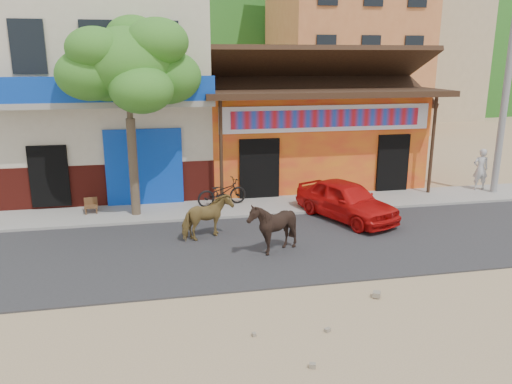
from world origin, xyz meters
TOP-DOWN VIEW (x-y plane):
  - ground at (0.00, 0.00)m, footprint 120.00×120.00m
  - road at (0.00, 2.50)m, footprint 60.00×5.00m
  - sidewalk at (0.00, 6.00)m, footprint 60.00×2.00m
  - dance_club at (2.00, 10.00)m, footprint 8.00×6.00m
  - cafe_building at (-5.50, 10.00)m, footprint 7.00×6.00m
  - apartment_front at (9.00, 24.00)m, footprint 9.00×9.00m
  - apartment_rear at (18.00, 30.00)m, footprint 8.00×8.00m
  - hillside at (0.00, 70.00)m, footprint 100.00×40.00m
  - tree at (-4.60, 5.80)m, footprint 3.00×3.00m
  - utility_pole at (8.20, 6.00)m, footprint 0.24×0.24m
  - cow_tan at (-2.60, 3.38)m, footprint 1.56×1.23m
  - cow_dark at (-1.08, 2.00)m, footprint 1.49×1.39m
  - red_car at (1.77, 4.28)m, footprint 2.71×3.81m
  - scooter at (-1.82, 6.22)m, footprint 1.81×1.02m
  - pedestrian at (7.87, 6.42)m, footprint 0.63×0.48m
  - cafe_chair_right at (-6.00, 6.20)m, footprint 0.45×0.45m

SIDE VIEW (x-z plane):
  - ground at x=0.00m, z-range 0.00..0.00m
  - road at x=0.00m, z-range 0.00..0.04m
  - sidewalk at x=0.00m, z-range 0.00..0.12m
  - cafe_chair_right at x=-6.00m, z-range 0.12..0.99m
  - scooter at x=-1.82m, z-range 0.12..1.02m
  - cow_tan at x=-2.60m, z-range 0.04..1.24m
  - red_car at x=1.77m, z-range 0.04..1.25m
  - cow_dark at x=-1.08m, z-range 0.04..1.42m
  - pedestrian at x=7.87m, z-range 0.12..1.67m
  - dance_club at x=2.00m, z-range 0.00..3.60m
  - tree at x=-4.60m, z-range 0.12..6.12m
  - cafe_building at x=-5.50m, z-range 0.00..7.00m
  - utility_pole at x=8.20m, z-range 0.12..8.12m
  - apartment_rear at x=18.00m, z-range 0.00..10.00m
  - apartment_front at x=9.00m, z-range 0.00..12.00m
  - hillside at x=0.00m, z-range 0.00..24.00m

